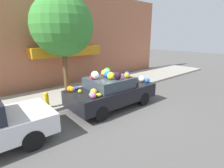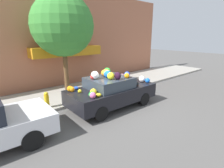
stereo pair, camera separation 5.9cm
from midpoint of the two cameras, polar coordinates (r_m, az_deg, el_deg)
ground_plane at (r=7.99m, az=0.19°, el=-7.23°), size 60.00×60.00×0.00m
sidewalk_curb at (r=10.05m, az=-9.94°, el=-2.27°), size 24.00×3.20×0.13m
building_facade at (r=11.55m, az=-16.40°, el=13.88°), size 18.00×1.20×5.86m
street_tree at (r=9.62m, az=-15.62°, el=17.94°), size 3.16×3.16×5.05m
fire_hydrant at (r=7.88m, az=-20.35°, el=-4.91°), size 0.20×0.20×0.70m
art_car at (r=7.71m, az=0.01°, el=-2.21°), size 3.97×1.86×1.69m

